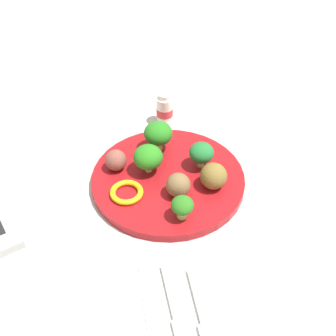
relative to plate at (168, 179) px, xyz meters
name	(u,v)px	position (x,y,z in m)	size (l,w,h in m)	color
ground_plane	(168,182)	(0.00, 0.00, -0.01)	(4.00, 4.00, 0.00)	#B2B2AD
plate	(168,179)	(0.00, 0.00, 0.00)	(0.28, 0.28, 0.02)	maroon
broccoli_floret_center	(148,157)	(-0.02, -0.03, 0.04)	(0.05, 0.05, 0.05)	#ABCE82
broccoli_floret_back_right	(157,134)	(-0.08, 0.00, 0.04)	(0.05, 0.05, 0.06)	#94C07D
broccoli_floret_front_right	(185,206)	(0.10, 0.00, 0.03)	(0.04, 0.04, 0.04)	#A5C86A
broccoli_floret_front_left	(201,153)	(-0.01, 0.07, 0.04)	(0.05, 0.05, 0.05)	#9BC76B
meatball_far_rim	(178,185)	(0.05, 0.01, 0.03)	(0.04, 0.04, 0.04)	brown
meatball_mid_right	(116,160)	(-0.04, -0.09, 0.03)	(0.04, 0.04, 0.04)	brown
meatball_back_left	(213,176)	(0.04, 0.07, 0.03)	(0.05, 0.05, 0.05)	brown
pepper_ring_mid_right	(127,192)	(0.03, -0.08, 0.01)	(0.06, 0.06, 0.01)	yellow
napkin	(187,308)	(0.26, -0.03, -0.01)	(0.17, 0.12, 0.01)	white
fork	(201,309)	(0.27, -0.02, 0.00)	(0.12, 0.02, 0.01)	silver
knife	(176,313)	(0.26, -0.05, 0.00)	(0.15, 0.02, 0.01)	silver
yogurt_bottle	(165,110)	(-0.19, 0.04, 0.02)	(0.04, 0.04, 0.07)	white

